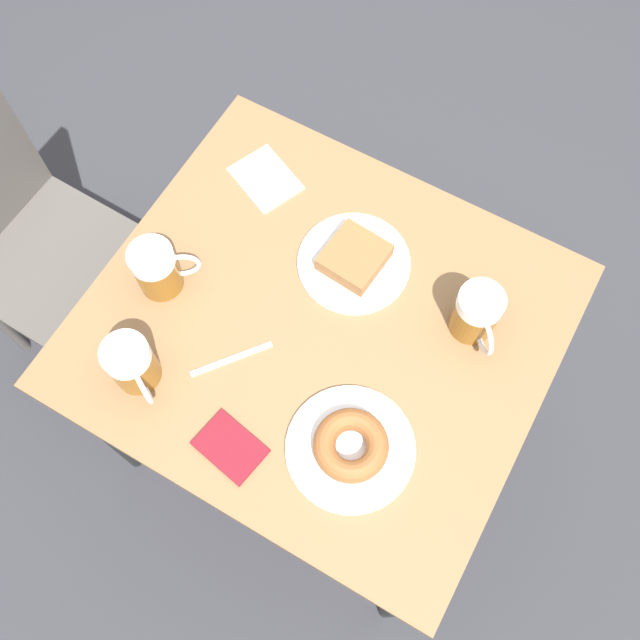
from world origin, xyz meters
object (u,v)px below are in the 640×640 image
(plate_with_donut, at_px, (351,447))
(napkin_folded, at_px, (266,179))
(beer_mug_right, at_px, (132,364))
(passport_near_edge, at_px, (230,447))
(beer_mug_left, at_px, (477,314))
(chair, at_px, (15,230))
(fork, at_px, (232,359))
(plate_with_cake, at_px, (354,260))
(beer_mug_center, at_px, (158,269))

(plate_with_donut, height_order, napkin_folded, plate_with_donut)
(beer_mug_right, distance_m, passport_near_edge, 0.24)
(napkin_folded, height_order, passport_near_edge, passport_near_edge)
(plate_with_donut, distance_m, beer_mug_right, 0.44)
(beer_mug_left, height_order, napkin_folded, beer_mug_left)
(chair, height_order, fork, chair)
(passport_near_edge, bearing_deg, beer_mug_left, -32.65)
(beer_mug_left, bearing_deg, napkin_folded, 80.02)
(plate_with_cake, height_order, beer_mug_right, beer_mug_right)
(plate_with_cake, distance_m, beer_mug_right, 0.49)
(chair, xyz_separation_m, beer_mug_center, (-0.01, -0.52, 0.30))
(chair, distance_m, fork, 0.77)
(chair, distance_m, passport_near_edge, 0.89)
(plate_with_donut, distance_m, napkin_folded, 0.63)
(plate_with_cake, height_order, passport_near_edge, plate_with_cake)
(plate_with_donut, xyz_separation_m, beer_mug_center, (0.11, 0.50, 0.04))
(plate_with_cake, relative_size, beer_mug_center, 1.89)
(chair, height_order, passport_near_edge, chair)
(beer_mug_center, distance_m, napkin_folded, 0.33)
(fork, bearing_deg, plate_with_cake, -19.41)
(chair, bearing_deg, beer_mug_center, -89.28)
(chair, bearing_deg, beer_mug_left, -77.40)
(beer_mug_center, distance_m, beer_mug_right, 0.20)
(plate_with_cake, relative_size, napkin_folded, 1.34)
(beer_mug_left, distance_m, fork, 0.49)
(napkin_folded, relative_size, passport_near_edge, 1.26)
(beer_mug_center, bearing_deg, beer_mug_left, -69.15)
(beer_mug_left, bearing_deg, plate_with_cake, 88.49)
(plate_with_donut, bearing_deg, plate_with_cake, 27.66)
(beer_mug_right, height_order, napkin_folded, beer_mug_right)
(chair, xyz_separation_m, beer_mug_left, (0.22, -1.11, 0.30))
(napkin_folded, distance_m, passport_near_edge, 0.60)
(plate_with_donut, xyz_separation_m, napkin_folded, (0.44, 0.45, -0.02))
(fork, bearing_deg, beer_mug_center, 70.93)
(beer_mug_left, bearing_deg, beer_mug_center, 110.85)
(chair, relative_size, napkin_folded, 5.01)
(fork, height_order, passport_near_edge, passport_near_edge)
(napkin_folded, bearing_deg, fork, -157.66)
(beer_mug_left, distance_m, passport_near_edge, 0.54)
(beer_mug_left, relative_size, beer_mug_center, 1.00)
(chair, relative_size, passport_near_edge, 6.34)
(beer_mug_center, height_order, fork, beer_mug_center)
(plate_with_donut, xyz_separation_m, beer_mug_left, (0.34, -0.09, 0.04))
(chair, height_order, beer_mug_right, beer_mug_right)
(plate_with_cake, relative_size, plate_with_donut, 0.97)
(plate_with_donut, relative_size, passport_near_edge, 1.76)
(fork, xyz_separation_m, passport_near_edge, (-0.15, -0.09, 0.00))
(chair, xyz_separation_m, fork, (-0.08, -0.73, 0.24))
(plate_with_cake, xyz_separation_m, passport_near_edge, (-0.46, 0.02, -0.01))
(plate_with_cake, xyz_separation_m, plate_with_donut, (-0.35, -0.18, 0.00))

